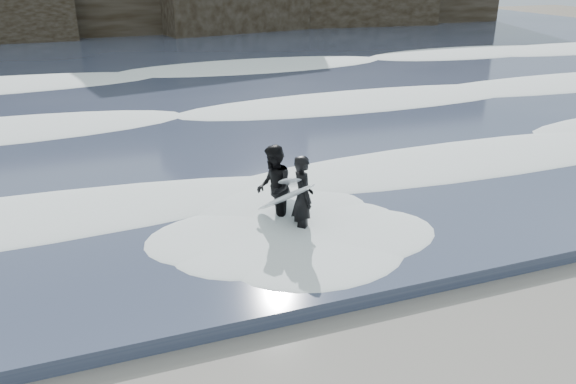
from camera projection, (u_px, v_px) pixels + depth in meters
name	position (u px, v px, depth m)	size (l,w,h in m)	color
sea	(139.00, 65.00, 32.07)	(90.00, 52.00, 0.30)	#343D55
foam_near	(225.00, 180.00, 14.61)	(60.00, 3.20, 0.20)	white
foam_mid	(178.00, 115.00, 20.68)	(60.00, 4.00, 0.24)	white
foam_far	(148.00, 72.00, 28.48)	(60.00, 4.80, 0.30)	white
surfer_left	(299.00, 198.00, 12.05)	(1.23, 1.97, 1.92)	black
surfer_right	(276.00, 188.00, 12.50)	(1.56, 2.25, 1.98)	black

